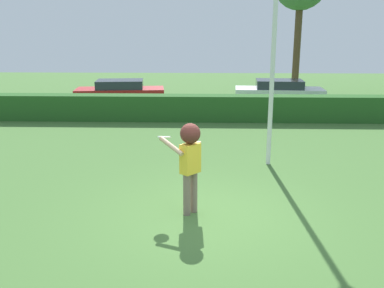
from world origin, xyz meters
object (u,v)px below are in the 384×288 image
at_px(lamppost, 274,41).
at_px(parked_car_white, 279,91).
at_px(person, 190,155).
at_px(parked_car_red, 120,92).
at_px(frisbee, 164,137).

xyz_separation_m(lamppost, parked_car_white, (1.84, 9.53, -2.57)).
bearing_deg(person, parked_car_white, 73.31).
xyz_separation_m(person, parked_car_white, (3.85, 12.83, -0.51)).
xyz_separation_m(person, parked_car_red, (-3.85, 12.52, -0.51)).
bearing_deg(frisbee, parked_car_red, 105.32).
distance_m(person, parked_car_white, 13.40).
height_order(frisbee, lamppost, lamppost).
bearing_deg(frisbee, lamppost, 48.97).
distance_m(lamppost, parked_car_red, 11.22).
xyz_separation_m(person, lamppost, (2.00, 3.30, 2.06)).
height_order(parked_car_red, parked_car_white, same).
bearing_deg(parked_car_red, parked_car_white, 2.27).
relative_size(person, parked_car_red, 0.41).
bearing_deg(person, frisbee, 143.56).
height_order(frisbee, parked_car_white, frisbee).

